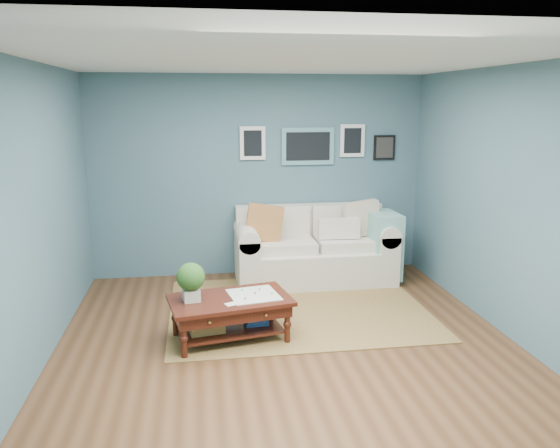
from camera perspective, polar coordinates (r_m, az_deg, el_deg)
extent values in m
plane|color=brown|center=(5.42, 0.98, -12.92)|extent=(5.00, 5.00, 0.00)
plane|color=white|center=(4.90, 1.10, 16.88)|extent=(5.00, 5.00, 0.00)
cube|color=#416772|center=(7.43, -2.21, 5.00)|extent=(4.50, 0.02, 2.70)
cube|color=#416772|center=(2.65, 10.26, -9.47)|extent=(4.50, 0.02, 2.70)
cube|color=#416772|center=(5.12, -24.64, 0.35)|extent=(0.02, 5.00, 2.70)
cube|color=#416772|center=(5.80, 23.54, 1.78)|extent=(0.02, 5.00, 2.70)
cube|color=#5C919B|center=(7.47, 2.92, 8.12)|extent=(0.72, 0.03, 0.50)
cube|color=black|center=(7.45, 2.95, 8.10)|extent=(0.60, 0.01, 0.38)
cube|color=white|center=(7.35, -2.87, 8.44)|extent=(0.34, 0.03, 0.44)
cube|color=white|center=(7.61, 7.56, 8.64)|extent=(0.34, 0.03, 0.44)
cube|color=black|center=(7.76, 10.84, 7.86)|extent=(0.30, 0.03, 0.34)
cube|color=brown|center=(6.38, 1.84, -8.79)|extent=(2.90, 2.32, 0.01)
cube|color=silver|center=(7.28, 3.55, -4.24)|extent=(1.53, 0.95, 0.45)
cube|color=silver|center=(7.50, 3.02, 0.10)|extent=(2.00, 0.24, 0.52)
cube|color=silver|center=(7.12, -3.49, -3.72)|extent=(0.26, 0.95, 0.67)
cube|color=silver|center=(7.49, 10.27, -3.09)|extent=(0.26, 0.95, 0.67)
cylinder|color=silver|center=(7.03, -3.53, -1.12)|extent=(0.28, 0.95, 0.28)
cylinder|color=silver|center=(7.40, 10.37, -0.61)|extent=(0.28, 0.95, 0.28)
cube|color=silver|center=(7.07, 0.45, -2.25)|extent=(0.77, 0.60, 0.14)
cube|color=silver|center=(7.24, 6.86, -1.98)|extent=(0.77, 0.60, 0.14)
cube|color=silver|center=(7.29, 0.08, 0.36)|extent=(0.77, 0.13, 0.39)
cube|color=silver|center=(7.46, 6.30, 0.56)|extent=(0.77, 0.13, 0.39)
cube|color=#CA6C33|center=(6.97, -1.66, 0.13)|extent=(0.52, 0.19, 0.51)
cube|color=white|center=(7.31, 8.53, 0.59)|extent=(0.51, 0.19, 0.50)
cube|color=beige|center=(7.12, 6.16, -0.47)|extent=(0.54, 0.13, 0.26)
cube|color=#85C2BA|center=(7.33, 10.64, -2.15)|extent=(0.37, 0.59, 0.86)
cube|color=#37120B|center=(5.48, -5.25, -7.89)|extent=(1.28, 0.89, 0.04)
cube|color=#37120B|center=(5.50, -5.23, -8.66)|extent=(1.19, 0.80, 0.12)
cube|color=#37120B|center=(5.59, -5.18, -10.88)|extent=(1.08, 0.68, 0.02)
sphere|color=gold|center=(5.16, -7.37, -10.19)|extent=(0.03, 0.03, 0.03)
sphere|color=gold|center=(5.29, -1.46, -9.51)|extent=(0.03, 0.03, 0.03)
cylinder|color=#37120B|center=(5.23, -10.02, -11.68)|extent=(0.06, 0.06, 0.40)
cylinder|color=#37120B|center=(5.46, 0.77, -10.40)|extent=(0.06, 0.06, 0.40)
cylinder|color=#37120B|center=(5.71, -10.90, -9.56)|extent=(0.06, 0.06, 0.40)
cylinder|color=#37120B|center=(5.92, -0.99, -8.50)|extent=(0.06, 0.06, 0.40)
cube|color=beige|center=(5.42, -9.25, -7.33)|extent=(0.18, 0.18, 0.12)
sphere|color=#2A4B1D|center=(5.36, -9.32, -5.46)|extent=(0.27, 0.27, 0.27)
cube|color=silver|center=(5.53, -2.77, -7.39)|extent=(0.55, 0.55, 0.01)
cube|color=olive|center=(5.50, -7.72, -10.11)|extent=(0.37, 0.29, 0.20)
cube|color=#244C90|center=(5.65, -2.50, -9.85)|extent=(0.26, 0.22, 0.11)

